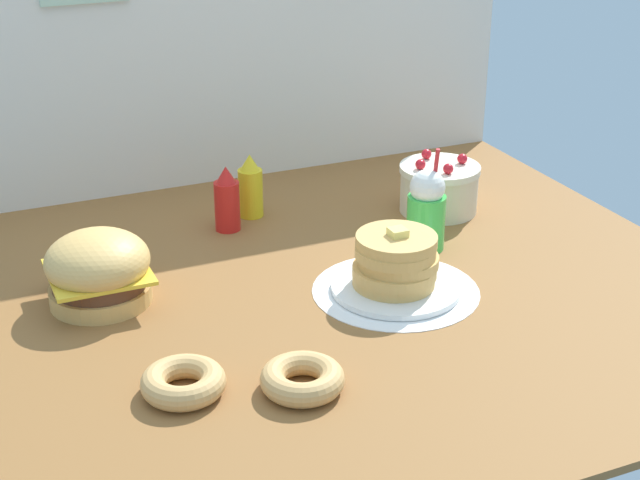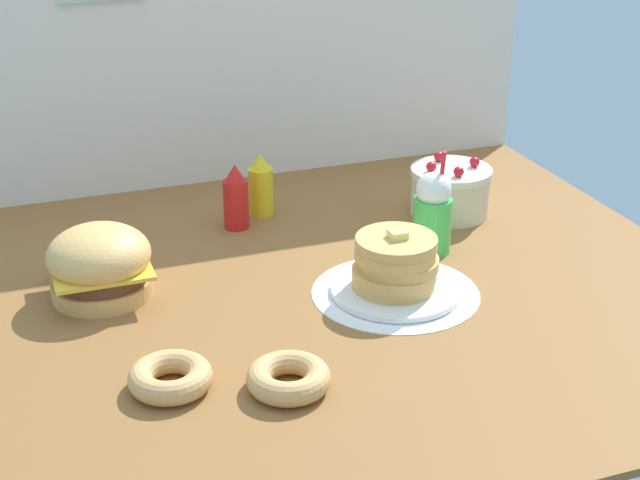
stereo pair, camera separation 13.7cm
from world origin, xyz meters
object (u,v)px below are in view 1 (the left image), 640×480
layer_cake (439,188)px  mustard_bottle (250,188)px  donut_pink_glaze (183,381)px  donut_chocolate (302,378)px  ketchup_bottle (227,201)px  cream_soda_cup (426,210)px  burger (98,270)px  pancake_stack (396,266)px

layer_cake → mustard_bottle: (-0.53, 0.19, 0.02)m
donut_pink_glaze → donut_chocolate: same height
layer_cake → donut_chocolate: size_ratio=1.34×
ketchup_bottle → cream_soda_cup: bearing=-36.5°
layer_cake → donut_pink_glaze: 1.18m
burger → donut_chocolate: burger is taller
pancake_stack → donut_pink_glaze: bearing=-159.4°
layer_cake → donut_chocolate: 1.06m
mustard_bottle → donut_pink_glaze: (-0.45, -0.84, -0.06)m
burger → pancake_stack: bearing=-19.2°
donut_pink_glaze → donut_chocolate: size_ratio=1.00×
pancake_stack → mustard_bottle: mustard_bottle is taller
ketchup_bottle → cream_soda_cup: size_ratio=0.67×
pancake_stack → donut_chocolate: 0.51m
burger → layer_cake: bearing=9.3°
cream_soda_cup → ketchup_bottle: bearing=143.5°
pancake_stack → cream_soda_cup: cream_soda_cup is taller
pancake_stack → donut_pink_glaze: (-0.62, -0.23, -0.04)m
burger → donut_pink_glaze: size_ratio=1.43×
burger → ketchup_bottle: (0.43, 0.30, 0.00)m
ketchup_bottle → pancake_stack: bearing=-63.9°
cream_soda_cup → donut_chocolate: cream_soda_cup is taller
donut_chocolate → ketchup_bottle: bearing=81.8°
pancake_stack → layer_cake: 0.55m
pancake_stack → donut_chocolate: size_ratio=1.83×
donut_chocolate → burger: bearing=118.5°
pancake_stack → cream_soda_cup: bearing=45.1°
burger → pancake_stack: (0.69, -0.24, -0.02)m
ketchup_bottle → cream_soda_cup: 0.57m
donut_pink_glaze → donut_chocolate: 0.25m
donut_pink_glaze → cream_soda_cup: bearing=27.8°
cream_soda_cup → burger: bearing=177.1°
burger → cream_soda_cup: (0.89, -0.04, 0.03)m
cream_soda_cup → donut_pink_glaze: size_ratio=1.61×
mustard_bottle → donut_pink_glaze: 0.96m
burger → mustard_bottle: bearing=34.7°
cream_soda_cup → layer_cake: bearing=52.4°
layer_cake → mustard_bottle: size_ratio=1.25×
mustard_bottle → donut_chocolate: bearing=-103.4°
burger → mustard_bottle: 0.64m
pancake_stack → donut_chocolate: pancake_stack is taller
donut_pink_glaze → donut_chocolate: (0.23, -0.09, 0.00)m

